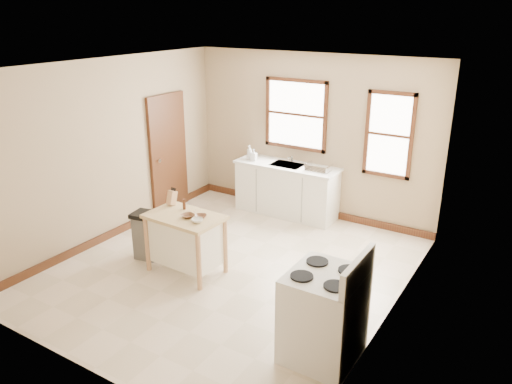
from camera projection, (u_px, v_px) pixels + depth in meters
floor at (231, 269)px, 7.07m from camera, size 5.00×5.00×0.00m
ceiling at (226, 66)px, 6.10m from camera, size 5.00×5.00×0.00m
wall_back at (311, 136)px, 8.58m from camera, size 4.50×0.04×2.80m
wall_left at (109, 151)px, 7.70m from camera, size 0.04×5.00×2.80m
wall_right at (397, 209)px, 5.47m from camera, size 0.04×5.00×2.80m
window_main at (296, 114)px, 8.59m from camera, size 1.17×0.06×1.22m
window_side at (389, 135)px, 7.83m from camera, size 0.77×0.06×1.37m
door_left at (168, 153)px, 8.83m from camera, size 0.06×0.90×2.10m
baseboard_back at (308, 209)px, 9.02m from camera, size 4.50×0.04×0.12m
baseboard_left at (119, 230)px, 8.15m from camera, size 0.04×5.00×0.12m
sink_counter at (287, 189)px, 8.81m from camera, size 1.86×0.62×0.92m
faucet at (292, 156)px, 8.76m from camera, size 0.03×0.03×0.22m
soap_bottle_a at (249, 152)px, 8.90m from camera, size 0.11×0.11×0.26m
soap_bottle_b at (254, 155)px, 8.85m from camera, size 0.10×0.11×0.21m
dish_rack at (319, 168)px, 8.31m from camera, size 0.47×0.39×0.10m
kitchen_island at (186, 244)px, 6.87m from camera, size 1.06×0.70×0.85m
knife_block at (172, 198)px, 7.05m from camera, size 0.11×0.11×0.20m
pepper_grinder at (184, 204)px, 6.90m from camera, size 0.05×0.05×0.15m
bowl_a at (188, 216)px, 6.65m from camera, size 0.22×0.22×0.04m
bowl_b at (201, 216)px, 6.64m from camera, size 0.21×0.21×0.04m
bowl_c at (197, 221)px, 6.50m from camera, size 0.16×0.16×0.05m
trash_bin at (147, 235)px, 7.27m from camera, size 0.41×0.37×0.71m
gas_stove at (324, 304)px, 5.11m from camera, size 0.78×0.79×1.24m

